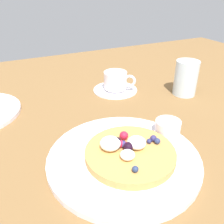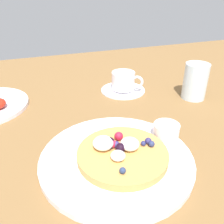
% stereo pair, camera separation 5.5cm
% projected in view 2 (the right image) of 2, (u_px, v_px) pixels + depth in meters
% --- Properties ---
extents(ground_plane, '(1.89, 1.38, 0.03)m').
position_uv_depth(ground_plane, '(108.00, 139.00, 0.55)').
color(ground_plane, brown).
extents(pancake_plate, '(0.29, 0.29, 0.01)m').
position_uv_depth(pancake_plate, '(116.00, 158.00, 0.46)').
color(pancake_plate, white).
rests_on(pancake_plate, ground_plane).
extents(pancake_with_berries, '(0.17, 0.17, 0.04)m').
position_uv_depth(pancake_with_berries, '(121.00, 152.00, 0.45)').
color(pancake_with_berries, '#CB9049').
rests_on(pancake_with_berries, pancake_plate).
extents(syrup_ramekin, '(0.05, 0.05, 0.03)m').
position_uv_depth(syrup_ramekin, '(166.00, 131.00, 0.50)').
color(syrup_ramekin, white).
rests_on(syrup_ramekin, pancake_plate).
extents(coffee_saucer, '(0.14, 0.14, 0.01)m').
position_uv_depth(coffee_saucer, '(123.00, 90.00, 0.75)').
color(coffee_saucer, white).
rests_on(coffee_saucer, ground_plane).
extents(coffee_cup, '(0.09, 0.08, 0.05)m').
position_uv_depth(coffee_cup, '(124.00, 80.00, 0.74)').
color(coffee_cup, white).
rests_on(coffee_cup, coffee_saucer).
extents(water_glass, '(0.07, 0.07, 0.10)m').
position_uv_depth(water_glass, '(195.00, 81.00, 0.69)').
color(water_glass, silver).
rests_on(water_glass, ground_plane).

